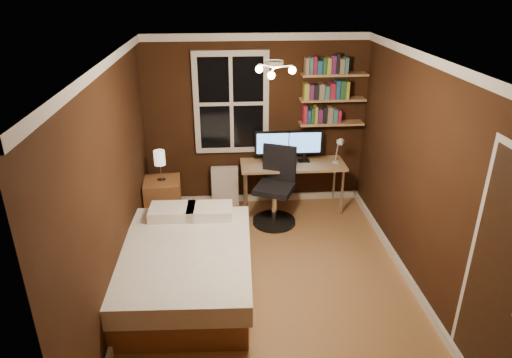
{
  "coord_description": "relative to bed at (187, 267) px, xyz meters",
  "views": [
    {
      "loc": [
        -0.48,
        -4.25,
        3.2
      ],
      "look_at": [
        -0.12,
        0.45,
        1.09
      ],
      "focal_mm": 32.0,
      "sensor_mm": 36.0,
      "label": 1
    }
  ],
  "objects": [
    {
      "name": "wall_back",
      "position": [
        0.92,
        2.14,
        0.97
      ],
      "size": [
        3.2,
        0.04,
        2.5
      ],
      "primitive_type": "cube",
      "color": "black",
      "rests_on": "ground"
    },
    {
      "name": "bookshelf_lower",
      "position": [
        2.0,
        2.02,
        0.97
      ],
      "size": [
        0.92,
        0.22,
        0.03
      ],
      "primitive_type": "cube",
      "color": "#9F7B4D",
      "rests_on": "wall_back"
    },
    {
      "name": "ceiling_fixture",
      "position": [
        0.92,
        -0.06,
        2.12
      ],
      "size": [
        0.44,
        0.44,
        0.18
      ],
      "primitive_type": null,
      "color": "beige",
      "rests_on": "ceiling"
    },
    {
      "name": "monitor_left",
      "position": [
        1.14,
        1.91,
        0.67
      ],
      "size": [
        0.51,
        0.12,
        0.47
      ],
      "primitive_type": null,
      "color": "black",
      "rests_on": "desk"
    },
    {
      "name": "door",
      "position": [
        2.51,
        -1.51,
        0.74
      ],
      "size": [
        0.03,
        0.82,
        2.05
      ],
      "primitive_type": null,
      "color": "black",
      "rests_on": "ground"
    },
    {
      "name": "wall_left",
      "position": [
        -0.68,
        0.04,
        0.97
      ],
      "size": [
        0.04,
        4.2,
        2.5
      ],
      "primitive_type": "cube",
      "color": "black",
      "rests_on": "ground"
    },
    {
      "name": "window",
      "position": [
        0.57,
        2.1,
        1.27
      ],
      "size": [
        1.06,
        0.06,
        1.46
      ],
      "primitive_type": "cube",
      "color": "silver",
      "rests_on": "wall_back"
    },
    {
      "name": "desk_lamp",
      "position": [
        2.07,
        1.75,
        0.65
      ],
      "size": [
        0.14,
        0.32,
        0.44
      ],
      "primitive_type": null,
      "color": "silver",
      "rests_on": "desk"
    },
    {
      "name": "bedside_lamp",
      "position": [
        -0.42,
        1.61,
        0.55
      ],
      "size": [
        0.15,
        0.15,
        0.43
      ],
      "primitive_type": null,
      "color": "white",
      "rests_on": "nightstand"
    },
    {
      "name": "office_chair",
      "position": [
        1.14,
        1.44,
        0.15
      ],
      "size": [
        0.64,
        0.64,
        1.09
      ],
      "rotation": [
        0.0,
        0.0,
        -0.41
      ],
      "color": "black",
      "rests_on": "ground"
    },
    {
      "name": "monitor_right",
      "position": [
        1.61,
        1.91,
        0.67
      ],
      "size": [
        0.51,
        0.12,
        0.47
      ],
      "primitive_type": null,
      "color": "black",
      "rests_on": "desk"
    },
    {
      "name": "books_row_middle",
      "position": [
        2.0,
        2.02,
        1.45
      ],
      "size": [
        0.54,
        0.16,
        0.23
      ],
      "primitive_type": null,
      "color": "navy",
      "rests_on": "bookshelf_middle"
    },
    {
      "name": "books_row_upper",
      "position": [
        2.0,
        2.02,
        1.8
      ],
      "size": [
        0.6,
        0.16,
        0.23
      ],
      "primitive_type": null,
      "color": "#23532E",
      "rests_on": "bookshelf_upper"
    },
    {
      "name": "desk",
      "position": [
        1.44,
        1.84,
        0.37
      ],
      "size": [
        1.5,
        0.56,
        0.71
      ],
      "color": "#9F7B4D",
      "rests_on": "ground"
    },
    {
      "name": "ceiling",
      "position": [
        0.92,
        0.04,
        2.22
      ],
      "size": [
        3.2,
        4.2,
        0.02
      ],
      "primitive_type": "cube",
      "color": "white",
      "rests_on": "wall_back"
    },
    {
      "name": "floor",
      "position": [
        0.92,
        0.04,
        -0.28
      ],
      "size": [
        4.2,
        4.2,
        0.0
      ],
      "primitive_type": "plane",
      "color": "#905F39",
      "rests_on": "ground"
    },
    {
      "name": "wall_right",
      "position": [
        2.52,
        0.04,
        0.97
      ],
      "size": [
        0.04,
        4.2,
        2.5
      ],
      "primitive_type": "cube",
      "color": "black",
      "rests_on": "ground"
    },
    {
      "name": "books_row_lower",
      "position": [
        2.0,
        2.02,
        1.1
      ],
      "size": [
        0.54,
        0.16,
        0.23
      ],
      "primitive_type": null,
      "color": "maroon",
      "rests_on": "bookshelf_lower"
    },
    {
      "name": "bed",
      "position": [
        0.0,
        0.0,
        0.0
      ],
      "size": [
        1.46,
        1.98,
        0.66
      ],
      "rotation": [
        0.0,
        0.0,
        -0.04
      ],
      "color": "brown",
      "rests_on": "ground"
    },
    {
      "name": "radiator",
      "position": [
        0.45,
        2.03,
        0.02
      ],
      "size": [
        0.4,
        0.14,
        0.6
      ],
      "primitive_type": "cube",
      "color": "silver",
      "rests_on": "ground"
    },
    {
      "name": "nightstand",
      "position": [
        -0.42,
        1.61,
        0.03
      ],
      "size": [
        0.52,
        0.52,
        0.61
      ],
      "primitive_type": "cube",
      "rotation": [
        0.0,
        0.0,
        0.07
      ],
      "color": "brown",
      "rests_on": "ground"
    },
    {
      "name": "bookshelf_upper",
      "position": [
        2.0,
        2.02,
        1.67
      ],
      "size": [
        0.92,
        0.22,
        0.03
      ],
      "primitive_type": "cube",
      "color": "#9F7B4D",
      "rests_on": "wall_back"
    },
    {
      "name": "bookshelf_middle",
      "position": [
        2.0,
        2.02,
        1.32
      ],
      "size": [
        0.92,
        0.22,
        0.03
      ],
      "primitive_type": "cube",
      "color": "#9F7B4D",
      "rests_on": "wall_back"
    }
  ]
}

